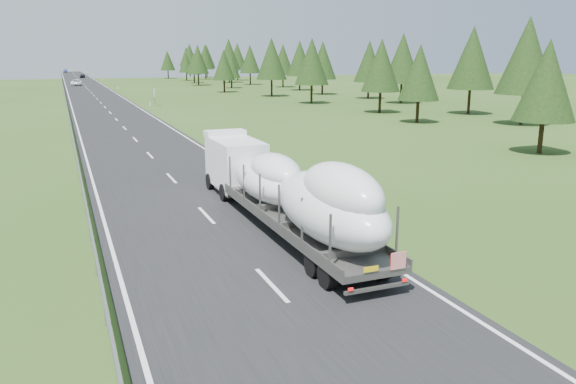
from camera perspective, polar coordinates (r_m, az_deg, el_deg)
name	(u,v)px	position (r m, az deg, el deg)	size (l,w,h in m)	color
road_surface	(97,99)	(107.71, -18.85, 8.97)	(10.00, 400.00, 0.02)	black
guardrail	(65,96)	(107.45, -21.72, 9.05)	(0.10, 400.00, 0.76)	slate
marker_posts	(109,82)	(162.91, -17.74, 10.58)	(0.13, 350.08, 1.00)	silver
highway_sign	(154,94)	(88.45, -13.43, 9.64)	(0.08, 0.90, 2.60)	slate
tree_line_right	(308,59)	(111.22, 2.07, 13.38)	(28.37, 271.14, 12.42)	black
boat_truck	(286,186)	(23.76, -0.18, 0.58)	(2.74, 17.80, 3.88)	white
distant_van	(76,83)	(157.58, -20.71, 10.36)	(2.60, 5.64, 1.57)	white
distant_car_dark	(82,76)	(213.93, -20.16, 11.02)	(1.69, 4.20, 1.43)	black
distant_car_blue	(65,71)	(289.76, -21.68, 11.36)	(1.51, 4.32, 1.42)	#181B44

